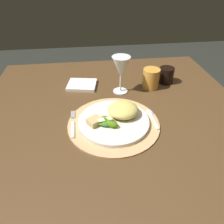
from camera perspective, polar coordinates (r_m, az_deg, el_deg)
ground_plane at (r=1.44m, az=0.29°, el=-24.69°), size 6.00×6.00×0.00m
dining_table at (r=0.98m, az=0.40°, el=-8.23°), size 1.12×1.05×0.76m
placemat at (r=0.79m, az=0.46°, el=-3.13°), size 0.35×0.35×0.01m
dinner_plate at (r=0.78m, az=0.46°, el=-2.55°), size 0.27×0.27×0.01m
pasta_serving at (r=0.79m, az=3.04°, el=0.56°), size 0.13×0.12×0.05m
salad_greens at (r=0.75m, az=-1.72°, el=-2.77°), size 0.09×0.09×0.03m
bread_piece at (r=0.76m, az=-4.81°, el=-2.56°), size 0.06×0.06×0.02m
fork at (r=0.79m, az=-10.71°, el=-3.52°), size 0.02×0.16×0.00m
spoon at (r=0.84m, az=10.63°, el=-0.88°), size 0.03×0.13×0.01m
napkin at (r=1.04m, az=-8.25°, el=7.38°), size 0.15×0.14×0.01m
wine_glass at (r=0.93m, az=2.47°, el=11.99°), size 0.08×0.08×0.17m
amber_tumbler at (r=1.02m, az=10.62°, el=9.02°), size 0.08×0.08×0.09m
dark_tumbler at (r=1.08m, az=14.67°, el=9.75°), size 0.07×0.07×0.08m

